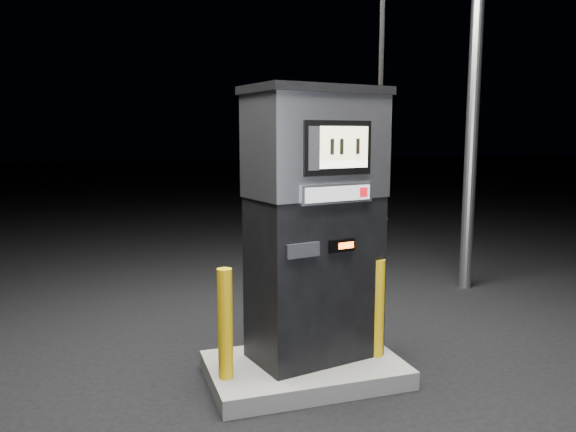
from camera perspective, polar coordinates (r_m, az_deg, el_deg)
name	(u,v)px	position (r m, az deg, el deg)	size (l,w,h in m)	color
ground	(304,378)	(4.92, 1.68, -16.13)	(80.00, 80.00, 0.00)	black
pump_island	(305,370)	(4.89, 1.69, -15.33)	(1.60, 1.00, 0.15)	#61615C
fuel_dispenser	(315,222)	(4.67, 2.80, -0.60)	(1.31, 0.89, 4.70)	black
bollard_left	(225,324)	(4.43, -6.40, -10.84)	(0.12, 0.12, 0.87)	gold
bollard_right	(378,308)	(4.89, 9.08, -9.21)	(0.11, 0.11, 0.85)	gold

